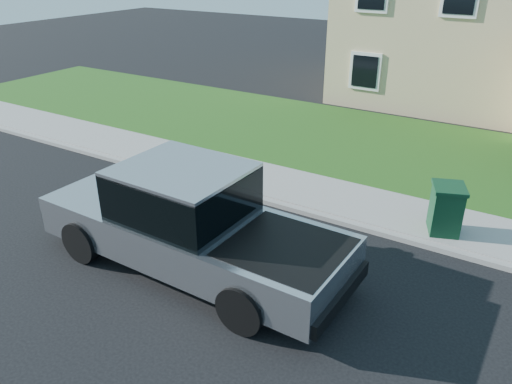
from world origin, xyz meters
TOP-DOWN VIEW (x-y plane):
  - ground at (0.00, 0.00)m, footprint 80.00×80.00m
  - curb at (1.00, 2.90)m, footprint 40.00×0.20m
  - sidewalk at (1.00, 4.00)m, footprint 40.00×2.00m
  - lawn at (1.00, 8.50)m, footprint 40.00×7.00m
  - house at (1.31, 16.38)m, footprint 14.00×11.30m
  - pickup_truck at (-1.06, -0.42)m, footprint 6.79×2.67m
  - woman at (-0.90, 1.03)m, footprint 0.67×0.52m
  - trash_bin at (3.11, 3.56)m, footprint 0.93×1.00m

SIDE VIEW (x-z plane):
  - ground at x=0.00m, z-range 0.00..0.00m
  - lawn at x=1.00m, z-range 0.00..0.10m
  - curb at x=1.00m, z-range 0.00..0.12m
  - sidewalk at x=1.00m, z-range 0.00..0.15m
  - trash_bin at x=3.11m, z-range 0.16..1.30m
  - woman at x=-0.90m, z-range -0.05..1.76m
  - pickup_truck at x=-1.06m, z-range -0.07..2.14m
  - house at x=1.31m, z-range -0.26..6.59m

